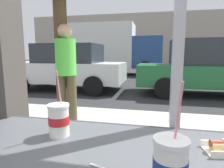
# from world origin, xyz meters

# --- Properties ---
(ground_plane) EXTENTS (60.00, 60.00, 0.00)m
(ground_plane) POSITION_xyz_m (0.00, 8.00, 0.00)
(ground_plane) COLOR #2D2D30
(sidewalk_strip) EXTENTS (16.00, 2.80, 0.15)m
(sidewalk_strip) POSITION_xyz_m (0.00, 1.60, 0.08)
(sidewalk_strip) COLOR #B2ADA3
(sidewalk_strip) RESTS_ON ground
(building_facade_far) EXTENTS (28.00, 1.20, 5.55)m
(building_facade_far) POSITION_xyz_m (0.00, 20.68, 2.78)
(building_facade_far) COLOR #A89E8E
(building_facade_far) RESTS_ON ground
(soda_cup_left) EXTENTS (0.10, 0.10, 0.31)m
(soda_cup_left) POSITION_xyz_m (-0.06, -0.44, 1.03)
(soda_cup_left) COLOR white
(soda_cup_left) RESTS_ON window_counter
(soda_cup_right) EXTENTS (0.10, 0.10, 0.30)m
(soda_cup_right) POSITION_xyz_m (-0.53, -0.17, 1.03)
(soda_cup_right) COLOR silver
(soda_cup_right) RESTS_ON window_counter
(parked_car_white) EXTENTS (4.23, 1.98, 1.67)m
(parked_car_white) POSITION_xyz_m (-3.22, 5.67, 0.85)
(parked_car_white) COLOR silver
(parked_car_white) RESTS_ON ground
(parked_car_green) EXTENTS (4.54, 1.88, 1.77)m
(parked_car_green) POSITION_xyz_m (1.63, 5.67, 0.89)
(parked_car_green) COLOR #236B38
(parked_car_green) RESTS_ON ground
(box_truck) EXTENTS (6.41, 2.44, 3.19)m
(box_truck) POSITION_xyz_m (-3.04, 11.50, 1.70)
(box_truck) COLOR silver
(box_truck) RESTS_ON ground
(pedestrian) EXTENTS (0.32, 0.32, 1.63)m
(pedestrian) POSITION_xyz_m (-1.47, 1.89, 1.08)
(pedestrian) COLOR #4C442C
(pedestrian) RESTS_ON sidewalk_strip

